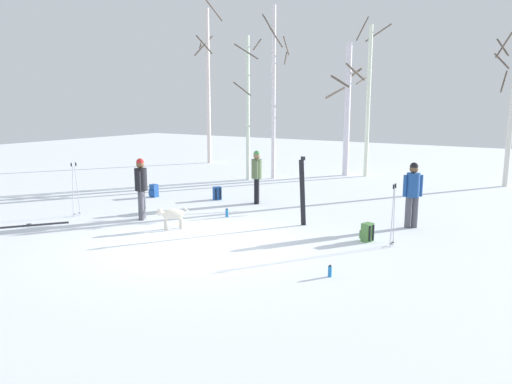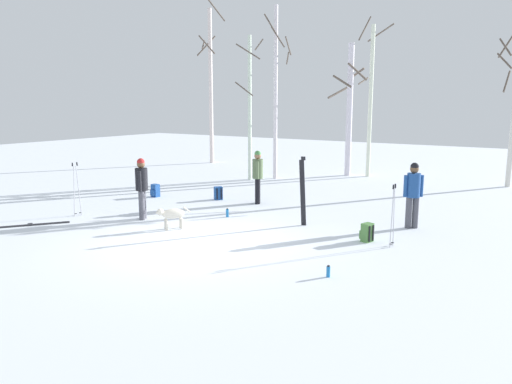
% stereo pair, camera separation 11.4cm
% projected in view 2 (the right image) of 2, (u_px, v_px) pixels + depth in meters
% --- Properties ---
extents(ground_plane, '(60.00, 60.00, 0.00)m').
position_uv_depth(ground_plane, '(196.00, 242.00, 11.59)').
color(ground_plane, white).
extents(person_0, '(0.44, 0.35, 1.72)m').
position_uv_depth(person_0, '(413.00, 191.00, 12.74)').
color(person_0, '#4C4C56').
rests_on(person_0, ground_plane).
extents(person_1, '(0.34, 0.47, 1.72)m').
position_uv_depth(person_1, '(258.00, 173.00, 15.86)').
color(person_1, black).
rests_on(person_1, ground_plane).
extents(person_2, '(0.34, 0.46, 1.72)m').
position_uv_depth(person_2, '(142.00, 185.00, 13.72)').
color(person_2, '#4C4C56').
rests_on(person_2, ground_plane).
extents(dog, '(0.58, 0.74, 0.57)m').
position_uv_depth(dog, '(172.00, 215.00, 12.71)').
color(dog, beige).
rests_on(dog, ground_plane).
extents(ski_pair_planted_0, '(0.22, 0.07, 1.84)m').
position_uv_depth(ski_pair_planted_0, '(303.00, 191.00, 13.04)').
color(ski_pair_planted_0, black).
rests_on(ski_pair_planted_0, ground_plane).
extents(ski_pair_lying_0, '(1.26, 1.61, 0.05)m').
position_uv_depth(ski_pair_lying_0, '(32.00, 225.00, 13.19)').
color(ski_pair_lying_0, black).
rests_on(ski_pair_lying_0, ground_plane).
extents(ski_poles_0, '(0.07, 0.26, 1.55)m').
position_uv_depth(ski_poles_0, '(76.00, 188.00, 14.16)').
color(ski_poles_0, '#B2B2BC').
rests_on(ski_poles_0, ground_plane).
extents(ski_poles_1, '(0.07, 0.24, 1.44)m').
position_uv_depth(ski_poles_1, '(393.00, 214.00, 11.12)').
color(ski_poles_1, '#B2B2BC').
rests_on(ski_poles_1, ground_plane).
extents(backpack_0, '(0.33, 0.31, 0.44)m').
position_uv_depth(backpack_0, '(367.00, 233.00, 11.62)').
color(backpack_0, '#4C7F3F').
rests_on(backpack_0, ground_plane).
extents(backpack_1, '(0.34, 0.34, 0.44)m').
position_uv_depth(backpack_1, '(218.00, 193.00, 16.61)').
color(backpack_1, '#1E4C99').
rests_on(backpack_1, ground_plane).
extents(backpack_2, '(0.28, 0.31, 0.44)m').
position_uv_depth(backpack_2, '(155.00, 191.00, 17.11)').
color(backpack_2, '#1E4C99').
rests_on(backpack_2, ground_plane).
extents(water_bottle_0, '(0.07, 0.07, 0.23)m').
position_uv_depth(water_bottle_0, '(328.00, 272.00, 9.27)').
color(water_bottle_0, '#1E72BF').
rests_on(water_bottle_0, ground_plane).
extents(water_bottle_1, '(0.08, 0.08, 0.24)m').
position_uv_depth(water_bottle_1, '(227.00, 213.00, 14.14)').
color(water_bottle_1, '#1E72BF').
rests_on(water_bottle_1, ground_plane).
extents(birch_tree_0, '(1.50, 1.49, 8.43)m').
position_uv_depth(birch_tree_0, '(211.00, 84.00, 26.01)').
color(birch_tree_0, silver).
rests_on(birch_tree_0, ground_plane).
extents(birch_tree_1, '(1.10, 1.27, 5.90)m').
position_uv_depth(birch_tree_1, '(250.00, 106.00, 20.45)').
color(birch_tree_1, silver).
rests_on(birch_tree_1, ground_plane).
extents(birch_tree_2, '(1.13, 1.13, 7.11)m').
position_uv_depth(birch_tree_2, '(276.00, 91.00, 20.58)').
color(birch_tree_2, silver).
rests_on(birch_tree_2, ground_plane).
extents(birch_tree_3, '(1.59, 1.58, 5.73)m').
position_uv_depth(birch_tree_3, '(349.00, 108.00, 21.62)').
color(birch_tree_3, silver).
rests_on(birch_tree_3, ground_plane).
extents(birch_tree_4, '(1.27, 1.10, 6.86)m').
position_uv_depth(birch_tree_4, '(370.00, 99.00, 21.26)').
color(birch_tree_4, silver).
rests_on(birch_tree_4, ground_plane).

